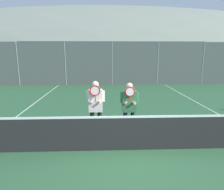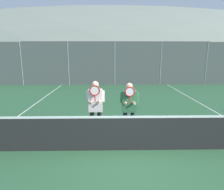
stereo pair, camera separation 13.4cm
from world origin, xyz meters
The scene contains 13 objects.
ground_plane centered at (0.00, 0.00, 0.00)m, with size 120.00×120.00×0.00m, color #2D5B38.
hill_distant centered at (0.00, 55.03, 0.00)m, with size 136.18×75.66×26.48m.
clubhouse_building centered at (0.37, 19.73, 1.89)m, with size 20.22×5.50×3.73m.
fence_back centered at (0.00, 11.08, 1.71)m, with size 22.33×0.06×3.41m.
tennis_net centered at (0.00, 0.00, 0.51)m, with size 11.62×0.09×1.09m.
court_line_left_sideline centered at (-4.33, 3.00, 0.00)m, with size 0.05×16.00×0.01m, color white.
court_line_right_sideline centered at (4.33, 3.00, 0.00)m, with size 0.05×16.00×0.01m, color white.
player_leftmost centered at (-0.90, 0.84, 1.07)m, with size 0.55×0.34×1.81m.
player_center_left centered at (0.13, 0.87, 1.03)m, with size 0.57×0.34×1.75m.
car_far_left centered at (-6.18, 13.95, 0.91)m, with size 4.38×1.91×1.79m.
car_left_of_center centered at (-1.45, 13.93, 0.88)m, with size 4.16×2.07×1.70m.
car_center centered at (3.26, 14.08, 0.93)m, with size 4.34×1.93×1.83m.
car_right_of_center centered at (8.27, 13.86, 0.93)m, with size 4.75×2.05×1.82m.
Camera 1 is at (-0.64, -5.06, 2.68)m, focal length 32.00 mm.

